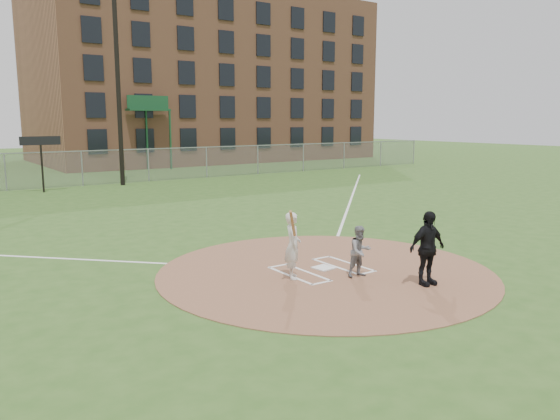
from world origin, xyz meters
TOP-DOWN VIEW (x-y plane):
  - ground at (0.00, 0.00)m, footprint 140.00×140.00m
  - dirt_circle at (0.00, 0.00)m, footprint 8.40×8.40m
  - home_plate at (0.10, 0.19)m, footprint 0.52×0.52m
  - foul_line_first at (9.00, 9.00)m, footprint 17.04×17.04m
  - catcher at (0.36, -0.86)m, footprint 0.64×0.52m
  - umpire at (1.16, -2.22)m, footprint 1.04×0.50m
  - batters_boxes at (0.00, 0.15)m, footprint 2.08×1.88m
  - batter_at_plate at (-1.05, -0.05)m, footprint 0.85×0.98m
  - outfield_fence at (0.00, 22.00)m, footprint 56.08×0.08m
  - brick_warehouse at (16.00, 37.96)m, footprint 30.00×17.17m
  - light_pole at (2.00, 21.00)m, footprint 1.20×0.30m
  - scoreboard_sign at (-2.50, 20.20)m, footprint 2.00×0.10m

SIDE VIEW (x-z plane):
  - ground at x=0.00m, z-range 0.00..0.00m
  - foul_line_first at x=9.00m, z-range 0.00..0.01m
  - dirt_circle at x=0.00m, z-range 0.00..0.02m
  - batters_boxes at x=0.00m, z-range 0.02..0.03m
  - home_plate at x=0.10m, z-range 0.02..0.05m
  - catcher at x=0.36m, z-range 0.02..1.27m
  - batter_at_plate at x=-1.05m, z-range -0.06..1.72m
  - umpire at x=1.16m, z-range 0.02..1.74m
  - outfield_fence at x=0.00m, z-range 0.00..2.03m
  - scoreboard_sign at x=-2.50m, z-range 0.92..3.85m
  - light_pole at x=2.00m, z-range 0.50..12.72m
  - brick_warehouse at x=16.00m, z-range 0.00..15.00m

